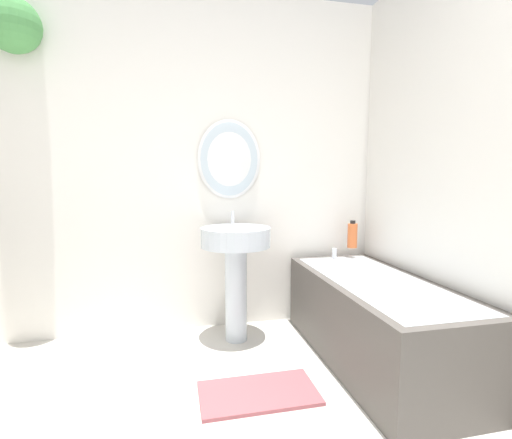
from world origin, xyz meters
The scene contains 6 objects.
wall_back centered at (-0.07, 2.43, 1.26)m, with size 2.96×0.32×2.40m.
wall_right centered at (1.45, 1.21, 1.20)m, with size 0.06×2.53×2.40m.
pedestal_sink centered at (0.32, 2.14, 0.58)m, with size 0.47×0.47×0.88m.
bathtub centered at (1.09, 1.66, 0.26)m, with size 0.62×1.40×0.58m.
shampoo_bottle centered at (1.24, 2.26, 0.68)m, with size 0.07×0.07×0.21m.
bath_mat centered at (0.32, 1.46, 0.01)m, with size 0.60×0.33×0.02m.
Camera 1 is at (-0.09, -0.28, 1.12)m, focal length 26.00 mm.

